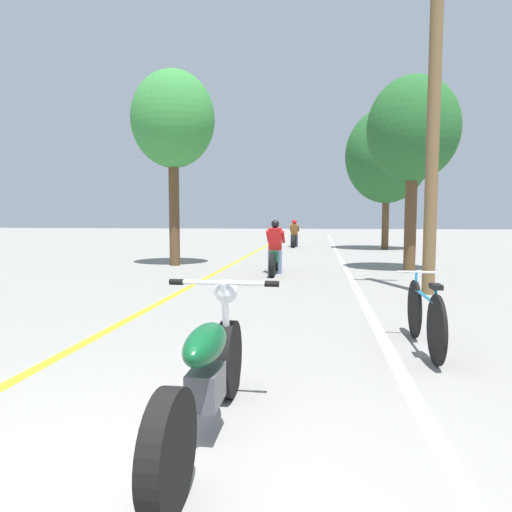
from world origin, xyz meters
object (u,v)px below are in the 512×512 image
object	(u,v)px
bicycle_parked	(425,316)
roadside_tree_right_near	(413,130)
utility_pole	(434,111)
roadside_tree_left	(173,121)
roadside_tree_right_far	(387,156)
motorcycle_rider_lead	(275,254)
motorcycle_foreground	(207,373)
motorcycle_rider_far	(294,236)

from	to	relation	value
bicycle_parked	roadside_tree_right_near	bearing A→B (deg)	80.46
utility_pole	roadside_tree_left	world-z (taller)	utility_pole
roadside_tree_right_far	bicycle_parked	distance (m)	17.26
motorcycle_rider_lead	roadside_tree_right_far	bearing A→B (deg)	66.98
motorcycle_rider_lead	bicycle_parked	size ratio (longest dim) A/B	1.17
roadside_tree_left	motorcycle_rider_lead	distance (m)	5.36
roadside_tree_right_far	motorcycle_rider_lead	distance (m)	11.43
motorcycle_foreground	motorcycle_rider_lead	bearing A→B (deg)	92.61
roadside_tree_right_near	motorcycle_rider_lead	bearing A→B (deg)	-163.58
roadside_tree_left	motorcycle_foreground	xyz separation A→B (m)	(3.71, -10.77, -3.98)
motorcycle_rider_far	motorcycle_foreground	bearing A→B (deg)	-88.56
roadside_tree_right_far	motorcycle_rider_far	size ratio (longest dim) A/B	3.32
roadside_tree_left	bicycle_parked	world-z (taller)	roadside_tree_left
motorcycle_foreground	bicycle_parked	bearing A→B (deg)	50.55
motorcycle_rider_lead	bicycle_parked	xyz separation A→B (m)	(2.33, -6.77, -0.15)
roadside_tree_right_far	motorcycle_rider_far	bearing A→B (deg)	163.30
motorcycle_foreground	motorcycle_rider_lead	xyz separation A→B (m)	(-0.42, 9.10, 0.09)
roadside_tree_right_far	motorcycle_rider_far	world-z (taller)	roadside_tree_right_far
utility_pole	roadside_tree_right_far	bearing A→B (deg)	85.76
utility_pole	roadside_tree_right_near	xyz separation A→B (m)	(0.38, 3.92, 0.35)
motorcycle_foreground	utility_pole	bearing A→B (deg)	65.50
roadside_tree_right_near	motorcycle_rider_lead	world-z (taller)	roadside_tree_right_near
roadside_tree_right_near	roadside_tree_left	bearing A→B (deg)	175.15
roadside_tree_right_near	motorcycle_foreground	bearing A→B (deg)	-107.64
roadside_tree_right_near	motorcycle_rider_far	bearing A→B (deg)	110.28
motorcycle_rider_lead	motorcycle_rider_far	world-z (taller)	motorcycle_rider_lead
roadside_tree_left	roadside_tree_right_near	bearing A→B (deg)	-4.85
utility_pole	bicycle_parked	size ratio (longest dim) A/B	3.80
utility_pole	roadside_tree_left	xyz separation A→B (m)	(-6.57, 4.51, 0.93)
motorcycle_rider_lead	motorcycle_rider_far	distance (m)	11.21
utility_pole	roadside_tree_left	bearing A→B (deg)	145.55
motorcycle_rider_lead	roadside_tree_left	bearing A→B (deg)	153.20
utility_pole	roadside_tree_left	distance (m)	8.02
roadside_tree_left	motorcycle_rider_lead	xyz separation A→B (m)	(3.30, -1.67, -3.89)
motorcycle_rider_lead	bicycle_parked	distance (m)	7.16
bicycle_parked	motorcycle_foreground	bearing A→B (deg)	-129.45
utility_pole	roadside_tree_right_far	distance (m)	12.82
roadside_tree_right_far	roadside_tree_left	bearing A→B (deg)	-132.30
roadside_tree_right_near	bicycle_parked	bearing A→B (deg)	-99.54
motorcycle_foreground	bicycle_parked	distance (m)	3.02
utility_pole	roadside_tree_right_near	distance (m)	3.95
bicycle_parked	motorcycle_rider_far	bearing A→B (deg)	97.68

